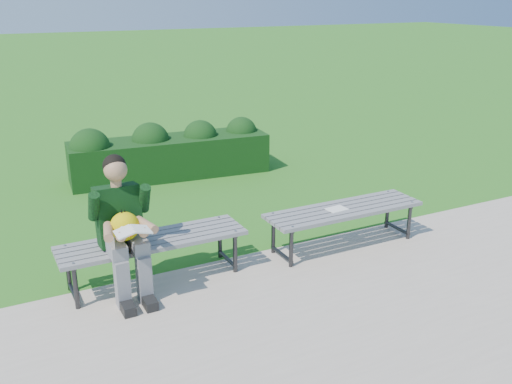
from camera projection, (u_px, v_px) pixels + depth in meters
The scene contains 7 objects.
ground at pixel (214, 263), 6.01m from camera, with size 80.00×80.00×0.00m.
walkway at pixel (300, 350), 4.53m from camera, with size 30.00×3.50×0.02m.
hedge at pixel (168, 152), 8.76m from camera, with size 3.07×1.03×0.87m.
bench_left at pixel (153, 244), 5.48m from camera, with size 1.80×0.50×0.46m.
bench_right at pixel (344, 212), 6.26m from camera, with size 1.80×0.50×0.46m.
seated_boy at pixel (122, 224), 5.17m from camera, with size 0.56×0.76×1.31m.
paper_sheet at pixel (337, 209), 6.20m from camera, with size 0.23×0.18×0.01m.
Camera 1 is at (-2.08, -5.03, 2.69)m, focal length 40.00 mm.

